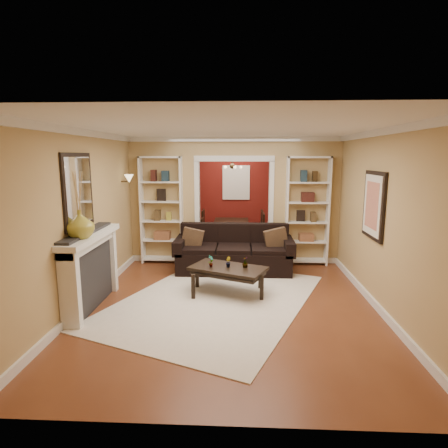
# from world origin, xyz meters

# --- Properties ---
(floor) EXTENTS (8.00, 8.00, 0.00)m
(floor) POSITION_xyz_m (0.00, 0.00, 0.00)
(floor) COLOR brown
(floor) RESTS_ON ground
(ceiling) EXTENTS (8.00, 8.00, 0.00)m
(ceiling) POSITION_xyz_m (0.00, 0.00, 2.70)
(ceiling) COLOR white
(ceiling) RESTS_ON ground
(wall_back) EXTENTS (8.00, 0.00, 8.00)m
(wall_back) POSITION_xyz_m (0.00, 4.00, 1.35)
(wall_back) COLOR tan
(wall_back) RESTS_ON ground
(wall_front) EXTENTS (8.00, 0.00, 8.00)m
(wall_front) POSITION_xyz_m (0.00, -4.00, 1.35)
(wall_front) COLOR tan
(wall_front) RESTS_ON ground
(wall_left) EXTENTS (0.00, 8.00, 8.00)m
(wall_left) POSITION_xyz_m (-2.25, 0.00, 1.35)
(wall_left) COLOR tan
(wall_left) RESTS_ON ground
(wall_right) EXTENTS (0.00, 8.00, 8.00)m
(wall_right) POSITION_xyz_m (2.25, 0.00, 1.35)
(wall_right) COLOR tan
(wall_right) RESTS_ON ground
(partition_wall) EXTENTS (4.50, 0.15, 2.70)m
(partition_wall) POSITION_xyz_m (0.00, 1.20, 1.35)
(partition_wall) COLOR tan
(partition_wall) RESTS_ON floor
(red_back_panel) EXTENTS (4.44, 0.04, 2.64)m
(red_back_panel) POSITION_xyz_m (0.00, 3.97, 1.32)
(red_back_panel) COLOR maroon
(red_back_panel) RESTS_ON floor
(dining_window) EXTENTS (0.78, 0.03, 0.98)m
(dining_window) POSITION_xyz_m (0.00, 3.93, 1.55)
(dining_window) COLOR #8CA5CC
(dining_window) RESTS_ON wall_back
(area_rug) EXTENTS (3.93, 4.51, 0.01)m
(area_rug) POSITION_xyz_m (-0.25, -1.14, 0.01)
(area_rug) COLOR silver
(area_rug) RESTS_ON floor
(sofa) EXTENTS (2.35, 1.02, 0.92)m
(sofa) POSITION_xyz_m (0.02, 0.45, 0.46)
(sofa) COLOR black
(sofa) RESTS_ON floor
(pillow_left) EXTENTS (0.41, 0.12, 0.41)m
(pillow_left) POSITION_xyz_m (-0.81, 0.43, 0.65)
(pillow_left) COLOR brown
(pillow_left) RESTS_ON sofa
(pillow_right) EXTENTS (0.45, 0.19, 0.44)m
(pillow_right) POSITION_xyz_m (0.86, 0.43, 0.67)
(pillow_right) COLOR brown
(pillow_right) RESTS_ON sofa
(coffee_table) EXTENTS (1.39, 1.10, 0.47)m
(coffee_table) POSITION_xyz_m (-0.05, -0.83, 0.23)
(coffee_table) COLOR black
(coffee_table) RESTS_ON floor
(plant_left) EXTENTS (0.11, 0.13, 0.20)m
(plant_left) POSITION_xyz_m (-0.34, -0.83, 0.57)
(plant_left) COLOR #336626
(plant_left) RESTS_ON coffee_table
(plant_center) EXTENTS (0.10, 0.11, 0.18)m
(plant_center) POSITION_xyz_m (-0.05, -0.83, 0.55)
(plant_center) COLOR #336626
(plant_center) RESTS_ON coffee_table
(plant_right) EXTENTS (0.13, 0.13, 0.18)m
(plant_right) POSITION_xyz_m (0.24, -0.83, 0.56)
(plant_right) COLOR #336626
(plant_right) RESTS_ON coffee_table
(bookshelf_left) EXTENTS (0.90, 0.30, 2.30)m
(bookshelf_left) POSITION_xyz_m (-1.55, 1.03, 1.15)
(bookshelf_left) COLOR white
(bookshelf_left) RESTS_ON floor
(bookshelf_right) EXTENTS (0.90, 0.30, 2.30)m
(bookshelf_right) POSITION_xyz_m (1.55, 1.03, 1.15)
(bookshelf_right) COLOR white
(bookshelf_right) RESTS_ON floor
(fireplace) EXTENTS (0.32, 1.70, 1.16)m
(fireplace) POSITION_xyz_m (-2.09, -1.50, 0.58)
(fireplace) COLOR white
(fireplace) RESTS_ON floor
(vase) EXTENTS (0.48, 0.48, 0.40)m
(vase) POSITION_xyz_m (-2.09, -1.82, 1.36)
(vase) COLOR #9F9833
(vase) RESTS_ON fireplace
(mirror) EXTENTS (0.03, 0.95, 1.10)m
(mirror) POSITION_xyz_m (-2.23, -1.50, 1.80)
(mirror) COLOR silver
(mirror) RESTS_ON wall_left
(wall_sconce) EXTENTS (0.18, 0.18, 0.22)m
(wall_sconce) POSITION_xyz_m (-2.15, 0.55, 1.83)
(wall_sconce) COLOR #FFE0A5
(wall_sconce) RESTS_ON wall_left
(framed_art) EXTENTS (0.04, 0.85, 1.05)m
(framed_art) POSITION_xyz_m (2.21, -1.00, 1.55)
(framed_art) COLOR black
(framed_art) RESTS_ON wall_right
(dining_table) EXTENTS (1.66, 0.93, 0.58)m
(dining_table) POSITION_xyz_m (-0.08, 2.77, 0.29)
(dining_table) COLOR black
(dining_table) RESTS_ON floor
(dining_chair_nw) EXTENTS (0.41, 0.41, 0.77)m
(dining_chair_nw) POSITION_xyz_m (-0.63, 2.47, 0.38)
(dining_chair_nw) COLOR black
(dining_chair_nw) RESTS_ON floor
(dining_chair_ne) EXTENTS (0.54, 0.54, 0.91)m
(dining_chair_ne) POSITION_xyz_m (0.47, 2.47, 0.46)
(dining_chair_ne) COLOR black
(dining_chair_ne) RESTS_ON floor
(dining_chair_sw) EXTENTS (0.53, 0.53, 0.89)m
(dining_chair_sw) POSITION_xyz_m (-0.63, 3.07, 0.45)
(dining_chair_sw) COLOR black
(dining_chair_sw) RESTS_ON floor
(dining_chair_se) EXTENTS (0.55, 0.55, 0.89)m
(dining_chair_se) POSITION_xyz_m (0.47, 3.07, 0.45)
(dining_chair_se) COLOR black
(dining_chair_se) RESTS_ON floor
(chandelier) EXTENTS (0.50, 0.50, 0.30)m
(chandelier) POSITION_xyz_m (0.00, 2.70, 2.02)
(chandelier) COLOR #3F311D
(chandelier) RESTS_ON ceiling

